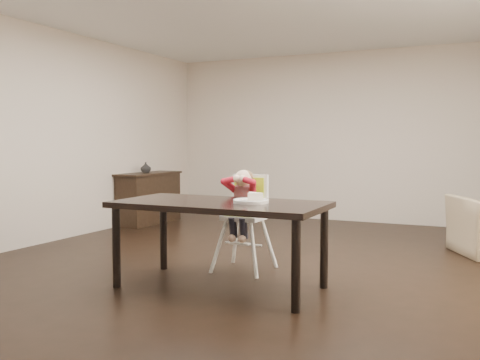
# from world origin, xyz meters

# --- Properties ---
(ground) EXTENTS (7.00, 7.00, 0.00)m
(ground) POSITION_xyz_m (0.00, 0.00, 0.00)
(ground) COLOR black
(ground) RESTS_ON ground
(room_walls) EXTENTS (6.02, 7.02, 2.71)m
(room_walls) POSITION_xyz_m (0.00, 0.00, 1.86)
(room_walls) COLOR beige
(room_walls) RESTS_ON ground
(dining_table) EXTENTS (1.80, 0.90, 0.75)m
(dining_table) POSITION_xyz_m (-0.06, -0.91, 0.67)
(dining_table) COLOR black
(dining_table) RESTS_ON ground
(high_chair) EXTENTS (0.42, 0.42, 0.99)m
(high_chair) POSITION_xyz_m (-0.14, -0.22, 0.70)
(high_chair) COLOR white
(high_chair) RESTS_ON ground
(plate) EXTENTS (0.38, 0.38, 0.09)m
(plate) POSITION_xyz_m (0.22, -0.87, 0.78)
(plate) COLOR white
(plate) RESTS_ON dining_table
(sideboard) EXTENTS (0.44, 1.26, 0.79)m
(sideboard) POSITION_xyz_m (-2.78, 1.95, 0.40)
(sideboard) COLOR black
(sideboard) RESTS_ON ground
(vase) EXTENTS (0.18, 0.19, 0.16)m
(vase) POSITION_xyz_m (-2.78, 1.87, 0.87)
(vase) COLOR #99999E
(vase) RESTS_ON sideboard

